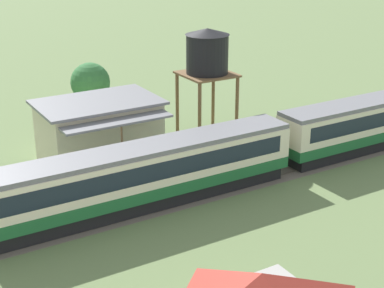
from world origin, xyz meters
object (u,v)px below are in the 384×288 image
(water_tower, at_px, (207,54))
(yard_tree_0, at_px, (90,83))
(station_building, at_px, (99,131))
(passenger_train, at_px, (150,172))

(water_tower, xyz_separation_m, yard_tree_0, (-6.66, 8.60, -3.37))
(water_tower, distance_m, yard_tree_0, 11.39)
(station_building, bearing_deg, passenger_train, -90.39)
(water_tower, bearing_deg, station_building, -178.98)
(passenger_train, bearing_deg, water_tower, 41.40)
(passenger_train, relative_size, yard_tree_0, 11.76)
(station_building, distance_m, yard_tree_0, 9.32)
(yard_tree_0, bearing_deg, station_building, -108.13)
(water_tower, height_order, yard_tree_0, water_tower)
(passenger_train, bearing_deg, station_building, 89.61)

